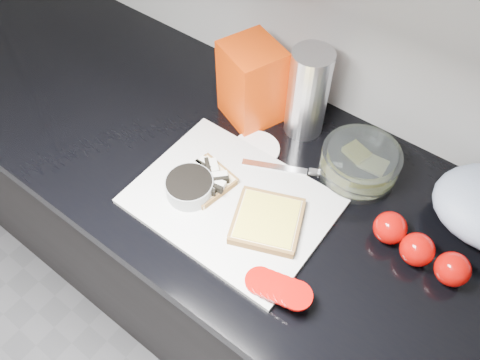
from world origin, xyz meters
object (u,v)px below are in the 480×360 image
object	(u,v)px
glass_bowl	(359,164)
bread_bag	(252,83)
steel_canister	(308,94)
cutting_board	(231,202)

from	to	relation	value
glass_bowl	bread_bag	xyz separation A→B (m)	(-0.30, 0.01, 0.06)
bread_bag	steel_canister	size ratio (longest dim) A/B	0.90
bread_bag	steel_canister	world-z (taller)	steel_canister
glass_bowl	bread_bag	world-z (taller)	bread_bag
steel_canister	bread_bag	bearing A→B (deg)	-163.64
glass_bowl	steel_canister	distance (m)	0.19
bread_bag	cutting_board	bearing A→B (deg)	-40.91
glass_bowl	bread_bag	distance (m)	0.30
cutting_board	glass_bowl	size ratio (longest dim) A/B	2.36
cutting_board	glass_bowl	world-z (taller)	glass_bowl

